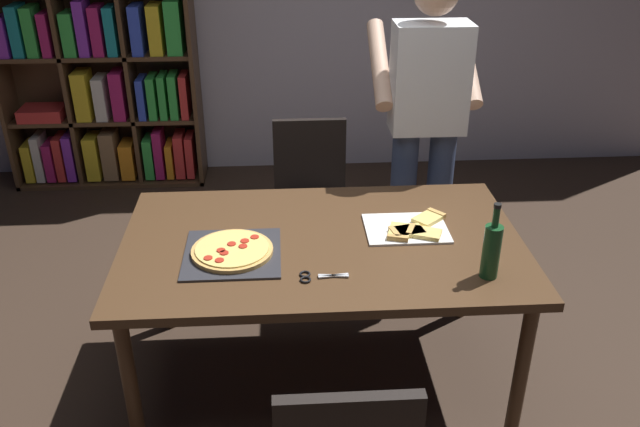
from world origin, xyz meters
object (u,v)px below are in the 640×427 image
chair_far_side (311,189)px  person_serving_pizza (426,120)px  bookshelf (101,63)px  dining_table (322,253)px  wine_bottle (491,250)px  kitchen_scissors (315,276)px  pepperoni_pizza_on_tray (232,251)px

chair_far_side → person_serving_pizza: 0.80m
chair_far_side → bookshelf: (-1.45, 1.36, 0.40)m
dining_table → wine_bottle: wine_bottle is taller
bookshelf → kitchen_scissors: bookshelf is taller
chair_far_side → wine_bottle: (0.63, -1.33, 0.36)m
bookshelf → wine_bottle: size_ratio=6.17×
dining_table → chair_far_side: size_ratio=1.90×
wine_bottle → bookshelf: bearing=127.6°
dining_table → chair_far_side: 1.02m
kitchen_scissors → wine_bottle: bearing=-2.6°
bookshelf → wine_bottle: bookshelf is taller
dining_table → chair_far_side: bearing=90.0°
bookshelf → person_serving_pizza: size_ratio=1.11×
chair_far_side → bookshelf: 2.03m
chair_far_side → wine_bottle: 1.51m
dining_table → kitchen_scissors: 0.30m
wine_bottle → kitchen_scissors: wine_bottle is taller
person_serving_pizza → kitchen_scissors: size_ratio=9.09×
chair_far_side → pepperoni_pizza_on_tray: size_ratio=2.27×
kitchen_scissors → person_serving_pizza: bearing=59.3°
chair_far_side → bookshelf: size_ratio=0.46×
pepperoni_pizza_on_tray → wine_bottle: size_ratio=1.25×
dining_table → wine_bottle: size_ratio=5.42×
bookshelf → kitchen_scissors: bearing=-62.2°
dining_table → bookshelf: 2.79m
pepperoni_pizza_on_tray → wine_bottle: bearing=-12.6°
bookshelf → chair_far_side: bearing=-43.3°
pepperoni_pizza_on_tray → wine_bottle: (1.01, -0.22, 0.10)m
dining_table → person_serving_pizza: bearing=53.0°
wine_bottle → dining_table: bearing=152.9°
person_serving_pizza → kitchen_scissors: (-0.64, -1.08, -0.24)m
dining_table → pepperoni_pizza_on_tray: pepperoni_pizza_on_tray is taller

